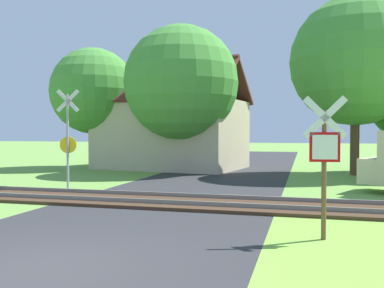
{
  "coord_description": "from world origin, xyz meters",
  "views": [
    {
      "loc": [
        4.08,
        -5.88,
        2.2
      ],
      "look_at": [
        0.5,
        7.61,
        1.8
      ],
      "focal_mm": 40.0,
      "sensor_mm": 36.0,
      "label": 1
    }
  ],
  "objects_px": {
    "crossing_sign_far": "(68,135)",
    "tree_left": "(93,91)",
    "tree_right": "(356,61)",
    "tree_center": "(181,83)",
    "house": "(171,132)",
    "stop_sign_near": "(324,157)"
  },
  "relations": [
    {
      "from": "crossing_sign_far",
      "to": "tree_left",
      "type": "bearing_deg",
      "value": 98.29
    },
    {
      "from": "crossing_sign_far",
      "to": "tree_right",
      "type": "height_order",
      "value": "tree_right"
    },
    {
      "from": "tree_center",
      "to": "house",
      "type": "bearing_deg",
      "value": 118.13
    },
    {
      "from": "tree_center",
      "to": "tree_right",
      "type": "relative_size",
      "value": 0.88
    },
    {
      "from": "stop_sign_near",
      "to": "crossing_sign_far",
      "type": "bearing_deg",
      "value": -37.6
    },
    {
      "from": "stop_sign_near",
      "to": "tree_right",
      "type": "distance_m",
      "value": 14.75
    },
    {
      "from": "crossing_sign_far",
      "to": "tree_center",
      "type": "height_order",
      "value": "tree_center"
    },
    {
      "from": "tree_center",
      "to": "crossing_sign_far",
      "type": "bearing_deg",
      "value": -106.34
    },
    {
      "from": "stop_sign_near",
      "to": "tree_center",
      "type": "distance_m",
      "value": 15.17
    },
    {
      "from": "stop_sign_near",
      "to": "tree_right",
      "type": "bearing_deg",
      "value": -104.87
    },
    {
      "from": "stop_sign_near",
      "to": "tree_center",
      "type": "xyz_separation_m",
      "value": [
        -6.87,
        13.16,
        3.14
      ]
    },
    {
      "from": "tree_left",
      "to": "tree_center",
      "type": "xyz_separation_m",
      "value": [
        6.04,
        -1.56,
        0.16
      ]
    },
    {
      "from": "tree_center",
      "to": "stop_sign_near",
      "type": "bearing_deg",
      "value": -62.43
    },
    {
      "from": "crossing_sign_far",
      "to": "tree_right",
      "type": "relative_size",
      "value": 0.42
    },
    {
      "from": "crossing_sign_far",
      "to": "tree_right",
      "type": "bearing_deg",
      "value": 23.37
    },
    {
      "from": "house",
      "to": "tree_center",
      "type": "bearing_deg",
      "value": -52.37
    },
    {
      "from": "tree_right",
      "to": "house",
      "type": "bearing_deg",
      "value": 170.84
    },
    {
      "from": "tree_center",
      "to": "tree_right",
      "type": "distance_m",
      "value": 9.01
    },
    {
      "from": "house",
      "to": "tree_center",
      "type": "height_order",
      "value": "tree_center"
    },
    {
      "from": "stop_sign_near",
      "to": "crossing_sign_far",
      "type": "relative_size",
      "value": 0.77
    },
    {
      "from": "tree_center",
      "to": "tree_left",
      "type": "bearing_deg",
      "value": 165.49
    },
    {
      "from": "tree_right",
      "to": "tree_left",
      "type": "bearing_deg",
      "value": 177.36
    }
  ]
}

